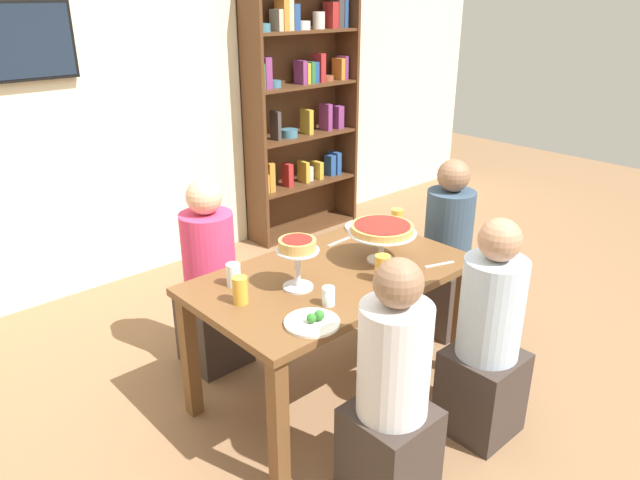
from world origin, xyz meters
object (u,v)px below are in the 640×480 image
water_glass_clear_near (328,296)px  diner_near_right (487,346)px  diner_head_east (446,259)px  diner_far_left (211,288)px  cutlery_knife_near (439,264)px  personal_pizza_stand (297,251)px  diner_near_left (392,402)px  beer_glass_amber_spare (382,268)px  bookshelf (301,105)px  beer_glass_amber_short (240,290)px  cutlery_fork_near (339,241)px  salad_plate_far_diner (313,322)px  beer_glass_amber_tall (397,223)px  dining_table (333,290)px  deep_dish_pizza_stand (382,231)px  television (8,42)px  salad_plate_near_diner (365,226)px  water_glass_clear_far (234,275)px

water_glass_clear_near → diner_near_right: bearing=-39.6°
diner_head_east → diner_far_left: bearing=-27.0°
cutlery_knife_near → diner_far_left: bearing=147.3°
diner_near_right → personal_pizza_stand: bearing=39.4°
diner_near_left → beer_glass_amber_spare: bearing=-43.3°
beer_glass_amber_spare → bookshelf: bearing=58.0°
beer_glass_amber_short → beer_glass_amber_spare: bearing=-23.6°
diner_near_left → cutlery_fork_near: size_ratio=6.39×
salad_plate_far_diner → beer_glass_amber_tall: (1.04, 0.42, 0.07)m
cutlery_knife_near → beer_glass_amber_tall: bearing=91.7°
dining_table → deep_dish_pizza_stand: deep_dish_pizza_stand is taller
salad_plate_far_diner → beer_glass_amber_tall: beer_glass_amber_tall is taller
television → diner_far_left: (0.44, -1.41, -1.30)m
diner_near_right → diner_near_left: bearing=87.7°
salad_plate_near_diner → diner_near_right: bearing=-102.5°
water_glass_clear_near → water_glass_clear_far: size_ratio=0.79×
diner_near_right → salad_plate_near_diner: 1.11m
television → diner_near_left: 3.13m
personal_pizza_stand → cutlery_fork_near: 0.65m
diner_near_left → deep_dish_pizza_stand: size_ratio=3.17×
salad_plate_near_diner → beer_glass_amber_spare: (-0.46, -0.56, 0.05)m
beer_glass_amber_tall → water_glass_clear_far: (-1.07, 0.12, -0.03)m
water_glass_clear_near → cutlery_knife_near: bearing=-6.1°
beer_glass_amber_tall → dining_table: bearing=-170.4°
beer_glass_amber_tall → cutlery_knife_near: (-0.13, -0.42, -0.08)m
beer_glass_amber_spare → water_glass_clear_near: (-0.37, -0.00, -0.02)m
salad_plate_far_diner → water_glass_clear_far: water_glass_clear_far is taller
diner_head_east → beer_glass_amber_tall: 0.54m
beer_glass_amber_tall → television: bearing=124.2°
diner_near_right → personal_pizza_stand: size_ratio=4.43×
salad_plate_near_diner → diner_far_left: bearing=157.0°
salad_plate_far_diner → cutlery_knife_near: size_ratio=1.37×
diner_near_right → salad_plate_far_diner: size_ratio=4.67×
television → deep_dish_pizza_stand: size_ratio=2.20×
dining_table → diner_near_left: 0.79m
diner_far_left → beer_glass_amber_spare: size_ratio=8.40×
cutlery_knife_near → salad_plate_far_diner: bearing=-160.6°
beer_glass_amber_spare → cutlery_fork_near: 0.54m
beer_glass_amber_spare → cutlery_knife_near: size_ratio=0.76×
beer_glass_amber_spare → television: bearing=110.2°
personal_pizza_stand → diner_far_left: bearing=95.0°
diner_far_left → beer_glass_amber_spare: (0.42, -0.93, 0.32)m
beer_glass_amber_tall → beer_glass_amber_short: size_ratio=1.28×
television → water_glass_clear_near: television is taller
diner_head_east → cutlery_knife_near: diner_head_east is taller
salad_plate_far_diner → beer_glass_amber_short: bearing=107.9°
water_glass_clear_near → salad_plate_near_diner: bearing=34.0°
deep_dish_pizza_stand → beer_glass_amber_spare: bearing=-136.6°
personal_pizza_stand → beer_glass_amber_short: bearing=167.7°
personal_pizza_stand → beer_glass_amber_tall: (0.86, 0.11, -0.11)m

